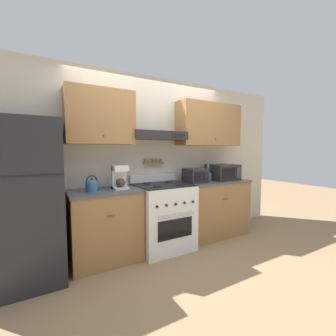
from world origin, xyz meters
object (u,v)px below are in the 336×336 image
toaster_oven (195,175)px  utensil_crock (208,177)px  tea_kettle (92,185)px  refrigerator (20,203)px  coffee_maker (119,177)px  microwave (223,172)px  stove_range (163,216)px

toaster_oven → utensil_crock: bearing=0.4°
tea_kettle → refrigerator: bearing=-176.3°
coffee_maker → microwave: coffee_maker is taller
coffee_maker → utensil_crock: (1.48, -0.02, -0.08)m
tea_kettle → utensil_crock: 1.83m
tea_kettle → stove_range: bearing=-2.0°
refrigerator → utensil_crock: refrigerator is taller
stove_range → refrigerator: 1.78m
stove_range → microwave: bearing=2.5°
utensil_crock → toaster_oven: size_ratio=0.90×
toaster_oven → microwave: bearing=1.9°
refrigerator → coffee_maker: 1.13m
tea_kettle → utensil_crock: (1.83, 0.00, -0.00)m
coffee_maker → refrigerator: bearing=-176.2°
tea_kettle → microwave: bearing=0.5°
coffee_maker → microwave: 1.83m
stove_range → coffee_maker: size_ratio=3.48×
refrigerator → toaster_oven: 2.34m
stove_range → refrigerator: refrigerator is taller
refrigerator → microwave: size_ratio=3.67×
stove_range → utensil_crock: size_ratio=3.65×
tea_kettle → utensil_crock: size_ratio=0.69×
refrigerator → utensil_crock: bearing=1.1°
refrigerator → utensil_crock: size_ratio=6.04×
coffee_maker → utensil_crock: 1.48m
utensil_crock → stove_range: bearing=-177.7°
refrigerator → toaster_oven: refrigerator is taller
coffee_maker → toaster_oven: size_ratio=0.94×
tea_kettle → microwave: (2.18, 0.02, 0.05)m
stove_range → refrigerator: size_ratio=0.60×
stove_range → tea_kettle: size_ratio=5.29×
refrigerator → coffee_maker: (1.11, 0.07, 0.20)m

